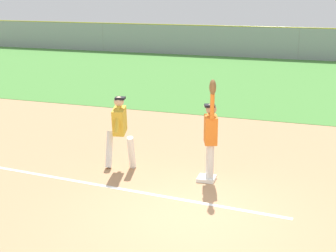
% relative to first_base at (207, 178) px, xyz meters
% --- Properties ---
extents(ground_plane, '(70.01, 70.01, 0.00)m').
position_rel_first_base_xyz_m(ground_plane, '(0.20, -1.75, -0.04)').
color(ground_plane, tan).
extents(outfield_grass, '(51.66, 14.99, 0.01)m').
position_rel_first_base_xyz_m(outfield_grass, '(0.20, 13.04, -0.04)').
color(outfield_grass, '#478438').
rests_on(outfield_grass, ground_plane).
extents(chalk_foul_line, '(11.98, 0.96, 0.01)m').
position_rel_first_base_xyz_m(chalk_foul_line, '(-4.00, -0.90, -0.04)').
color(chalk_foul_line, white).
rests_on(chalk_foul_line, ground_plane).
extents(first_base, '(0.39, 0.39, 0.08)m').
position_rel_first_base_xyz_m(first_base, '(0.00, 0.00, 0.00)').
color(first_base, white).
rests_on(first_base, ground_plane).
extents(fielder, '(0.42, 0.88, 2.28)m').
position_rel_first_base_xyz_m(fielder, '(0.06, 0.03, 1.08)').
color(fielder, silver).
rests_on(fielder, ground_plane).
extents(runner, '(0.82, 0.84, 1.72)m').
position_rel_first_base_xyz_m(runner, '(-2.10, 0.08, 0.96)').
color(runner, white).
rests_on(runner, ground_plane).
extents(baseball, '(0.07, 0.07, 0.07)m').
position_rel_first_base_xyz_m(baseball, '(-0.13, 0.27, 1.57)').
color(baseball, white).
extents(outfield_fence, '(51.74, 0.08, 1.92)m').
position_rel_first_base_xyz_m(outfield_fence, '(0.20, 20.54, 0.92)').
color(outfield_fence, '#93999E').
rests_on(outfield_fence, ground_plane).
extents(parked_car_green, '(4.57, 2.47, 1.25)m').
position_rel_first_base_xyz_m(parked_car_green, '(-7.18, 23.43, 0.63)').
color(parked_car_green, '#1E6B33').
rests_on(parked_car_green, ground_plane).
extents(parked_car_silver, '(4.51, 2.34, 1.25)m').
position_rel_first_base_xyz_m(parked_car_silver, '(-2.36, 23.28, 0.63)').
color(parked_car_silver, '#B7B7BC').
rests_on(parked_car_silver, ground_plane).
extents(parked_car_tan, '(4.55, 2.41, 1.25)m').
position_rel_first_base_xyz_m(parked_car_tan, '(1.90, 23.71, 0.63)').
color(parked_car_tan, tan).
rests_on(parked_car_tan, ground_plane).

